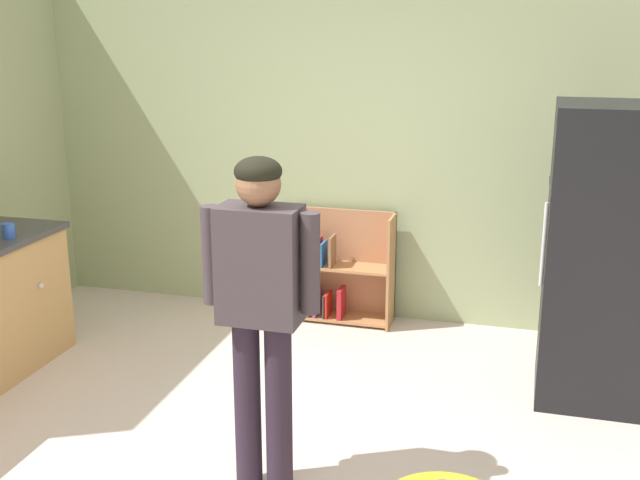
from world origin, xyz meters
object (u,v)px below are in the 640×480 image
(blue_cup, at_px, (9,231))
(standing_person, at_px, (261,296))
(bookshelf, at_px, (335,273))
(refrigerator, at_px, (607,256))

(blue_cup, bearing_deg, standing_person, -23.10)
(bookshelf, distance_m, standing_person, 2.38)
(bookshelf, relative_size, standing_person, 0.52)
(refrigerator, relative_size, bookshelf, 2.09)
(refrigerator, distance_m, standing_person, 2.20)
(refrigerator, bearing_deg, blue_cup, -170.12)
(standing_person, bearing_deg, bookshelf, 95.85)
(bookshelf, bearing_deg, standing_person, -84.15)
(standing_person, xyz_separation_m, blue_cup, (-1.99, 0.85, -0.05))
(refrigerator, height_order, bookshelf, refrigerator)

